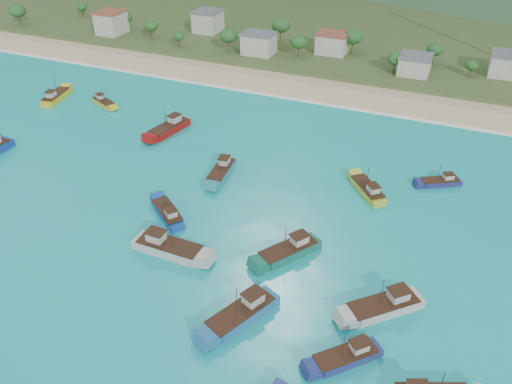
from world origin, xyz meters
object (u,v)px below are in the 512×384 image
at_px(boat_11, 384,307).
at_px(boat_14, 169,129).
at_px(boat_18, 56,97).
at_px(boat_6, 104,103).
at_px(boat_19, 289,251).
at_px(boat_21, 222,172).
at_px(boat_4, 242,314).
at_px(boat_5, 346,357).
at_px(boat_7, 368,190).
at_px(boat_15, 440,182).
at_px(boat_25, 168,214).
at_px(boat_3, 169,248).

bearing_deg(boat_11, boat_14, 14.10).
bearing_deg(boat_18, boat_6, -3.13).
distance_m(boat_6, boat_19, 77.92).
bearing_deg(boat_19, boat_18, 9.60).
bearing_deg(boat_21, boat_11, 140.65).
relative_size(boat_14, boat_18, 1.09).
bearing_deg(boat_4, boat_21, -35.25).
distance_m(boat_18, boat_21, 62.47).
height_order(boat_4, boat_5, boat_4).
bearing_deg(boat_7, boat_15, -5.38).
bearing_deg(boat_18, boat_15, -14.77).
height_order(boat_4, boat_14, boat_14).
xyz_separation_m(boat_11, boat_21, (-39.01, 25.04, -0.13)).
height_order(boat_5, boat_11, boat_11).
xyz_separation_m(boat_4, boat_18, (-80.26, 52.25, -0.10)).
relative_size(boat_14, boat_25, 1.30).
relative_size(boat_6, boat_21, 0.83).
bearing_deg(boat_4, boat_3, -1.77).
height_order(boat_3, boat_25, boat_3).
xyz_separation_m(boat_15, boat_25, (-45.54, -31.42, 0.16)).
bearing_deg(boat_15, boat_14, 60.35).
height_order(boat_6, boat_14, boat_14).
xyz_separation_m(boat_7, boat_11, (9.05, -30.18, 0.18)).
relative_size(boat_3, boat_4, 1.01).
distance_m(boat_4, boat_5, 15.84).
relative_size(boat_6, boat_14, 0.72).
xyz_separation_m(boat_6, boat_21, (45.66, -20.14, 0.20)).
bearing_deg(boat_19, boat_21, -6.89).
bearing_deg(boat_11, boat_7, -26.73).
relative_size(boat_3, boat_18, 1.09).
xyz_separation_m(boat_7, boat_25, (-32.55, -22.43, -0.03)).
distance_m(boat_6, boat_18, 14.45).
xyz_separation_m(boat_11, boat_14, (-59.65, 37.97, 0.03)).
relative_size(boat_4, boat_11, 1.13).
relative_size(boat_19, boat_21, 1.04).
bearing_deg(boat_5, boat_21, 0.03).
distance_m(boat_3, boat_18, 76.55).
xyz_separation_m(boat_21, boat_25, (-2.58, -17.29, -0.08)).
bearing_deg(boat_6, boat_18, -56.25).
bearing_deg(boat_25, boat_18, 96.52).
height_order(boat_5, boat_7, boat_7).
relative_size(boat_15, boat_25, 0.89).
bearing_deg(boat_15, boat_6, 55.39).
relative_size(boat_3, boat_19, 1.10).
distance_m(boat_3, boat_14, 45.53).
distance_m(boat_5, boat_18, 109.93).
distance_m(boat_19, boat_21, 28.78).
xyz_separation_m(boat_7, boat_19, (-8.07, -23.82, 0.13)).
bearing_deg(boat_3, boat_7, 139.72).
xyz_separation_m(boat_6, boat_11, (84.68, -45.18, 0.33)).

